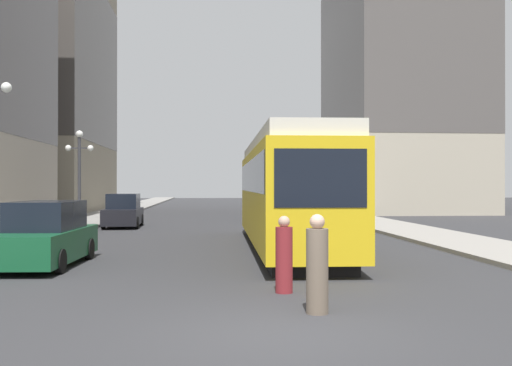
% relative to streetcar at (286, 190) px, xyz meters
% --- Properties ---
extents(ground_plane, '(200.00, 200.00, 0.00)m').
position_rel_streetcar_xyz_m(ground_plane, '(-1.70, -12.25, -2.10)').
color(ground_plane, '#303033').
extents(sidewalk_left, '(3.48, 120.00, 0.15)m').
position_rel_streetcar_xyz_m(sidewalk_left, '(-10.40, 27.75, -2.03)').
color(sidewalk_left, gray).
rests_on(sidewalk_left, ground).
extents(sidewalk_right, '(3.48, 120.00, 0.15)m').
position_rel_streetcar_xyz_m(sidewalk_right, '(7.00, 27.75, -2.03)').
color(sidewalk_right, gray).
rests_on(sidewalk_right, ground).
extents(streetcar, '(2.92, 14.95, 3.89)m').
position_rel_streetcar_xyz_m(streetcar, '(0.00, 0.00, 0.00)').
color(streetcar, black).
rests_on(streetcar, ground).
extents(transit_bus, '(3.04, 12.27, 3.45)m').
position_rel_streetcar_xyz_m(transit_bus, '(3.20, 19.60, -0.15)').
color(transit_bus, black).
rests_on(transit_bus, ground).
extents(parked_car_left_near, '(1.95, 4.36, 1.82)m').
position_rel_streetcar_xyz_m(parked_car_left_near, '(-7.36, 11.72, -1.26)').
color(parked_car_left_near, black).
rests_on(parked_car_left_near, ground).
extents(parked_car_left_mid, '(2.07, 5.00, 1.82)m').
position_rel_streetcar_xyz_m(parked_car_left_mid, '(-7.36, -3.99, -1.26)').
color(parked_car_left_mid, black).
rests_on(parked_car_left_mid, ground).
extents(pedestrian_crossing_near, '(0.36, 0.36, 1.63)m').
position_rel_streetcar_xyz_m(pedestrian_crossing_near, '(-1.20, -8.75, -1.34)').
color(pedestrian_crossing_near, maroon).
rests_on(pedestrian_crossing_near, ground).
extents(pedestrian_crossing_far, '(0.39, 0.39, 1.76)m').
position_rel_streetcar_xyz_m(pedestrian_crossing_far, '(-0.88, -10.84, -1.28)').
color(pedestrian_crossing_far, '#6B5B4C').
rests_on(pedestrian_crossing_far, ground).
extents(lamp_post_left_far, '(1.41, 0.36, 4.90)m').
position_rel_streetcar_xyz_m(lamp_post_left_far, '(-9.26, 9.59, 1.31)').
color(lamp_post_left_far, '#333338').
rests_on(lamp_post_left_far, sidewalk_left).
extents(building_left_corner, '(15.39, 20.53, 23.62)m').
position_rel_streetcar_xyz_m(building_left_corner, '(-19.53, 31.71, 10.06)').
color(building_left_corner, gray).
rests_on(building_left_corner, ground).
extents(building_right_corner, '(11.36, 17.47, 25.29)m').
position_rel_streetcar_xyz_m(building_right_corner, '(14.12, 30.60, 10.93)').
color(building_right_corner, '#B2A893').
rests_on(building_right_corner, ground).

